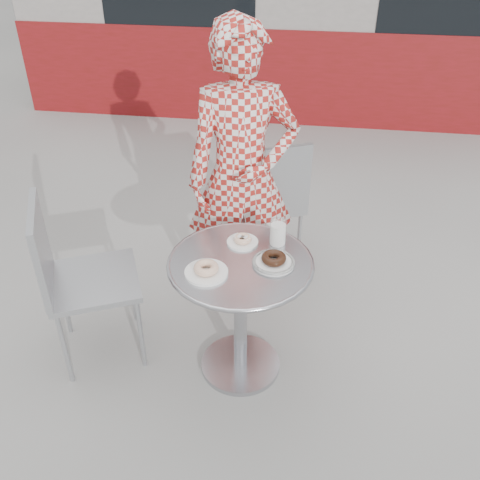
# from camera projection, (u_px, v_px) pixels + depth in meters

# --- Properties ---
(ground) EXTENTS (60.00, 60.00, 0.00)m
(ground) POSITION_uv_depth(u_px,v_px,m) (245.00, 363.00, 3.01)
(ground) COLOR #A5A29D
(ground) RESTS_ON ground
(bistro_table) EXTENTS (0.72, 0.72, 0.73)m
(bistro_table) POSITION_uv_depth(u_px,v_px,m) (241.00, 290.00, 2.69)
(bistro_table) COLOR silver
(bistro_table) RESTS_ON ground
(chair_far) EXTENTS (0.61, 0.61, 0.96)m
(chair_far) POSITION_uv_depth(u_px,v_px,m) (263.00, 226.00, 3.65)
(chair_far) COLOR #ABAEB3
(chair_far) RESTS_ON ground
(chair_left) EXTENTS (0.62, 0.61, 0.97)m
(chair_left) POSITION_uv_depth(u_px,v_px,m) (97.00, 309.00, 2.94)
(chair_left) COLOR #ABAEB3
(chair_left) RESTS_ON ground
(seated_person) EXTENTS (0.72, 0.57, 1.74)m
(seated_person) POSITION_uv_depth(u_px,v_px,m) (242.00, 177.00, 3.02)
(seated_person) COLOR maroon
(seated_person) RESTS_ON ground
(plate_far) EXTENTS (0.16, 0.16, 0.04)m
(plate_far) POSITION_uv_depth(u_px,v_px,m) (243.00, 240.00, 2.71)
(plate_far) COLOR white
(plate_far) RESTS_ON bistro_table
(plate_near) EXTENTS (0.21, 0.21, 0.05)m
(plate_near) POSITION_uv_depth(u_px,v_px,m) (206.00, 270.00, 2.50)
(plate_near) COLOR white
(plate_near) RESTS_ON bistro_table
(plate_checker) EXTENTS (0.21, 0.21, 0.05)m
(plate_checker) POSITION_uv_depth(u_px,v_px,m) (274.00, 261.00, 2.57)
(plate_checker) COLOR white
(plate_checker) RESTS_ON bistro_table
(milk_cup) EXTENTS (0.09, 0.09, 0.13)m
(milk_cup) POSITION_uv_depth(u_px,v_px,m) (278.00, 233.00, 2.68)
(milk_cup) COLOR white
(milk_cup) RESTS_ON bistro_table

